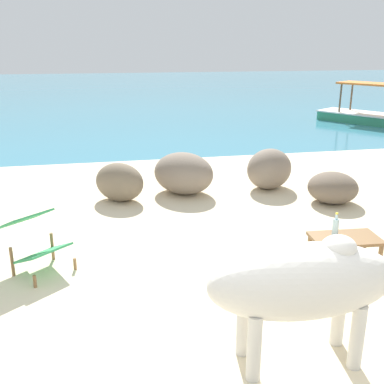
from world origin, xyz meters
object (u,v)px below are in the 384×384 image
at_px(cow, 309,282).
at_px(deck_chair_far, 34,238).
at_px(bottle, 335,228).
at_px(low_bench_table, 345,242).
at_px(boat_green, 375,115).

relative_size(cow, deck_chair_far, 2.06).
distance_m(bottle, deck_chair_far, 3.38).
relative_size(low_bench_table, bottle, 2.67).
bearing_deg(cow, bottle, 57.05).
height_order(cow, bottle, cow).
distance_m(low_bench_table, deck_chair_far, 3.51).
bearing_deg(deck_chair_far, cow, 8.01).
bearing_deg(deck_chair_far, bottle, 38.67).
xyz_separation_m(cow, bottle, (1.00, 1.42, -0.21)).
distance_m(low_bench_table, boat_green, 10.98).
bearing_deg(low_bench_table, bottle, 177.76).
bearing_deg(bottle, low_bench_table, -6.31).
relative_size(low_bench_table, deck_chair_far, 0.85).
distance_m(bottle, boat_green, 11.05).
distance_m(cow, low_bench_table, 1.84).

